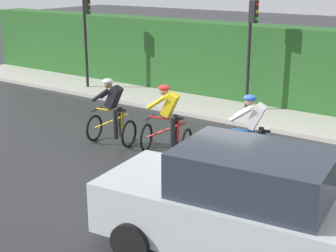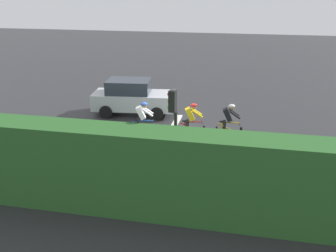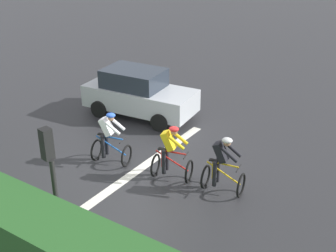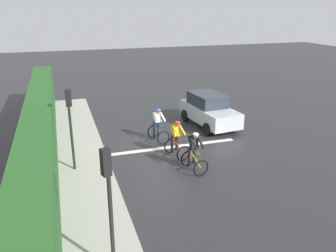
{
  "view_description": "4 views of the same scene",
  "coord_description": "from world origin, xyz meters",
  "px_view_note": "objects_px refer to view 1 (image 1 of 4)",
  "views": [
    {
      "loc": [
        -9.27,
        -5.14,
        4.13
      ],
      "look_at": [
        -0.29,
        1.18,
        0.74
      ],
      "focal_mm": 53.67,
      "sensor_mm": 36.0,
      "label": 1
    },
    {
      "loc": [
        14.53,
        3.33,
        6.15
      ],
      "look_at": [
        0.56,
        0.44,
        0.89
      ],
      "focal_mm": 40.57,
      "sensor_mm": 36.0,
      "label": 2
    },
    {
      "loc": [
        9.36,
        7.55,
        7.08
      ],
      "look_at": [
        -0.84,
        0.74,
        1.26
      ],
      "focal_mm": 49.61,
      "sensor_mm": 36.0,
      "label": 3
    },
    {
      "loc": [
        4.46,
        14.39,
        6.28
      ],
      "look_at": [
        0.06,
        0.82,
        1.3
      ],
      "focal_mm": 36.67,
      "sensor_mm": 36.0,
      "label": 4
    }
  ],
  "objects_px": {
    "cyclist_second": "(168,122)",
    "car_silver": "(240,206)",
    "cyclist_mid": "(252,135)",
    "cyclist_lead": "(112,113)",
    "traffic_light_far_junction": "(86,28)",
    "traffic_light_near_crossing": "(251,39)"
  },
  "relations": [
    {
      "from": "car_silver",
      "to": "traffic_light_near_crossing",
      "type": "distance_m",
      "value": 8.36
    },
    {
      "from": "car_silver",
      "to": "traffic_light_far_junction",
      "type": "relative_size",
      "value": 1.27
    },
    {
      "from": "cyclist_second",
      "to": "traffic_light_near_crossing",
      "type": "bearing_deg",
      "value": 1.12
    },
    {
      "from": "car_silver",
      "to": "traffic_light_near_crossing",
      "type": "height_order",
      "value": "traffic_light_near_crossing"
    },
    {
      "from": "cyclist_second",
      "to": "cyclist_mid",
      "type": "bearing_deg",
      "value": -83.03
    },
    {
      "from": "cyclist_second",
      "to": "traffic_light_far_junction",
      "type": "relative_size",
      "value": 0.5
    },
    {
      "from": "cyclist_second",
      "to": "cyclist_mid",
      "type": "relative_size",
      "value": 1.0
    },
    {
      "from": "cyclist_lead",
      "to": "car_silver",
      "type": "relative_size",
      "value": 0.39
    },
    {
      "from": "cyclist_lead",
      "to": "traffic_light_near_crossing",
      "type": "height_order",
      "value": "traffic_light_near_crossing"
    },
    {
      "from": "cyclist_second",
      "to": "traffic_light_far_junction",
      "type": "bearing_deg",
      "value": 58.3
    },
    {
      "from": "cyclist_second",
      "to": "traffic_light_far_junction",
      "type": "height_order",
      "value": "traffic_light_far_junction"
    },
    {
      "from": "cyclist_second",
      "to": "car_silver",
      "type": "height_order",
      "value": "car_silver"
    },
    {
      "from": "cyclist_mid",
      "to": "traffic_light_near_crossing",
      "type": "bearing_deg",
      "value": 27.27
    },
    {
      "from": "cyclist_mid",
      "to": "cyclist_second",
      "type": "bearing_deg",
      "value": 96.97
    },
    {
      "from": "cyclist_mid",
      "to": "traffic_light_far_junction",
      "type": "relative_size",
      "value": 0.5
    },
    {
      "from": "cyclist_lead",
      "to": "cyclist_mid",
      "type": "bearing_deg",
      "value": -82.61
    },
    {
      "from": "traffic_light_far_junction",
      "to": "car_silver",
      "type": "bearing_deg",
      "value": -125.66
    },
    {
      "from": "cyclist_mid",
      "to": "traffic_light_far_junction",
      "type": "height_order",
      "value": "traffic_light_far_junction"
    },
    {
      "from": "cyclist_mid",
      "to": "traffic_light_far_junction",
      "type": "distance_m",
      "value": 9.05
    },
    {
      "from": "cyclist_second",
      "to": "cyclist_lead",
      "type": "bearing_deg",
      "value": 97.96
    },
    {
      "from": "cyclist_lead",
      "to": "cyclist_second",
      "type": "height_order",
      "value": "same"
    },
    {
      "from": "cyclist_lead",
      "to": "traffic_light_far_junction",
      "type": "bearing_deg",
      "value": 49.14
    }
  ]
}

